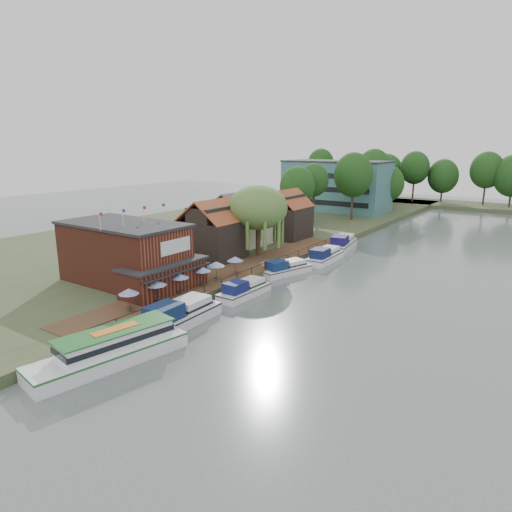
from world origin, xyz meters
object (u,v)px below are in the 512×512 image
Objects in this scene: cottage_a at (212,230)px; umbrella_3 at (202,277)px; willow at (258,221)px; cruiser_1 at (244,288)px; swan at (150,338)px; tour_boat at (109,347)px; umbrella_0 at (129,300)px; cruiser_2 at (286,267)px; hotel_block at (336,186)px; cruiser_4 at (343,241)px; umbrella_5 at (235,266)px; umbrella_4 at (216,271)px; cottage_c at (287,214)px; umbrella_2 at (180,284)px; cruiser_3 at (325,254)px; cruiser_0 at (179,312)px; pub at (136,255)px; cottage_b at (238,219)px; umbrella_1 at (156,291)px.

umbrella_3 is (7.95, -11.33, -2.96)m from cottage_a.
willow reaches higher than cruiser_1.
tour_boat is at bearing -80.61° from swan.
umbrella_0 is 0.26× the size of cruiser_2.
willow is 1.16× the size of cruiser_2.
cruiser_4 is (18.04, -35.41, -5.88)m from hotel_block.
umbrella_5 is 7.89m from cruiser_2.
cruiser_2 is (3.48, 10.44, -1.22)m from umbrella_4.
cottage_a is 1.01× the size of cottage_c.
hotel_block is 40.17m from cruiser_4.
umbrella_0 is 42.38m from cruiser_4.
cruiser_4 is at bearing 106.91° from cruiser_2.
umbrella_2 is 0.24× the size of cruiser_3.
umbrella_2 is 10.00m from swan.
cruiser_2 is 20.41× the size of swan.
umbrella_5 is (0.18, 6.00, 0.00)m from umbrella_3.
tour_boat is 5.15m from swan.
cruiser_0 is at bearing -58.20° from cottage_a.
umbrella_3 is at bearing -147.89° from cruiser_1.
cottage_a reaches higher than tour_boat.
tour_boat reaches higher than cruiser_4.
cruiser_0 is at bearing -71.74° from cruiser_2.
pub is at bearing -149.81° from cruiser_1.
cottage_b is 4.01× the size of umbrella_1.
pub is 8.21m from umbrella_3.
cottage_a is 14.15m from umbrella_3.
umbrella_5 is 0.24× the size of cruiser_3.
cottage_a is (7.00, -56.00, -1.90)m from hotel_block.
cruiser_1 is at bearing -98.08° from cruiser_4.
umbrella_2 is 3.50m from umbrella_3.
cottage_b is at bearing -179.05° from cruiser_3.
umbrella_4 is (10.79, -18.63, -2.96)m from cottage_b.
cruiser_0 is (7.52, -24.38, -4.87)m from willow.
umbrella_0 is at bearing -70.89° from cottage_a.
umbrella_2 is at bearing -78.82° from cottage_c.
umbrella_1 and umbrella_4 have the same top height.
umbrella_4 is 0.26× the size of cruiser_2.
umbrella_3 is 2.70m from umbrella_4.
hotel_block reaches higher than umbrella_4.
pub is at bearing -90.00° from cottage_c.
willow is (3.50, 20.00, 1.56)m from pub.
pub is 12.25m from umbrella_5.
swan is (4.11, -18.15, -2.07)m from umbrella_5.
umbrella_2 and umbrella_5 have the same top height.
swan is at bearing -62.46° from cottage_a.
umbrella_2 reaches higher than tour_boat.
swan is (0.97, -25.29, -0.85)m from cruiser_2.
umbrella_4 reaches higher than swan.
cottage_b is 4.04× the size of umbrella_3.
cottage_c is 3.58× the size of umbrella_4.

